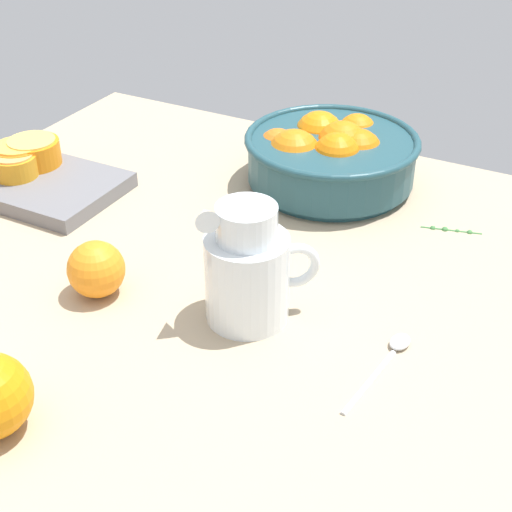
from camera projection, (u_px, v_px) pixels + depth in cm
name	position (u px, v px, depth cm)	size (l,w,h in cm)	color
ground_plane	(263.00, 297.00, 96.70)	(119.43, 95.56, 3.00)	tan
fruit_bowl	(329.00, 155.00, 117.47)	(27.57, 27.57, 10.49)	#234C56
juice_pitcher	(248.00, 276.00, 87.86)	(12.89, 11.11, 16.05)	white
cutting_board	(41.00, 184.00, 117.44)	(25.00, 17.47, 2.40)	slate
orange_half_0	(19.00, 156.00, 118.68)	(8.49, 8.49, 4.05)	orange
orange_half_1	(33.00, 152.00, 119.79)	(8.68, 8.68, 4.27)	orange
orange_half_2	(15.00, 166.00, 116.35)	(6.88, 6.88, 3.66)	orange
loose_orange_2	(96.00, 269.00, 93.01)	(7.32, 7.32, 7.32)	orange
spoon	(387.00, 358.00, 83.74)	(3.23, 15.30, 1.00)	silver
herb_sprig_1	(450.00, 229.00, 107.81)	(8.52, 2.51, 0.95)	#428143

